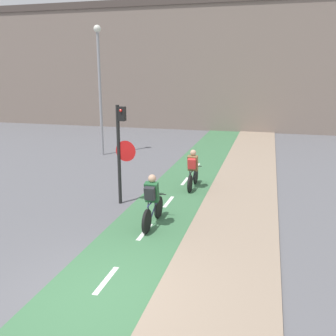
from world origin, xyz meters
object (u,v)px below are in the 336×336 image
(traffic_light_pole, at_px, (121,144))
(cyclist_near, at_px, (152,202))
(cyclist_far, at_px, (193,170))
(street_lamp_far, at_px, (99,77))

(traffic_light_pole, bearing_deg, cyclist_near, -45.39)
(cyclist_near, relative_size, cyclist_far, 1.04)
(traffic_light_pole, xyz_separation_m, cyclist_far, (1.89, 2.21, -1.29))
(cyclist_near, distance_m, cyclist_far, 3.75)
(cyclist_near, bearing_deg, street_lamp_far, 122.77)
(street_lamp_far, distance_m, cyclist_near, 10.33)
(traffic_light_pole, height_order, street_lamp_far, street_lamp_far)
(street_lamp_far, bearing_deg, cyclist_near, -57.23)
(street_lamp_far, bearing_deg, traffic_light_pole, -60.49)
(traffic_light_pole, relative_size, street_lamp_far, 0.50)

